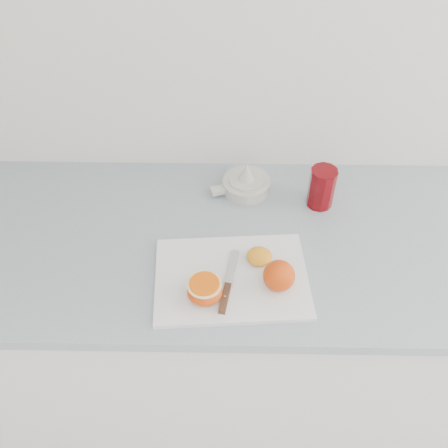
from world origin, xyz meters
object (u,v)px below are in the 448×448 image
counter (264,331)px  cutting_board (232,278)px  citrus_juicer (246,183)px  half_orange (205,290)px  red_tumbler (321,189)px

counter → cutting_board: (-0.11, -0.14, 0.45)m
cutting_board → citrus_juicer: citrus_juicer is taller
cutting_board → half_orange: bearing=-135.3°
half_orange → red_tumbler: (0.30, 0.33, 0.02)m
half_orange → citrus_juicer: citrus_juicer is taller
counter → red_tumbler: bearing=44.6°
half_orange → cutting_board: bearing=44.7°
cutting_board → citrus_juicer: (0.04, 0.32, 0.02)m
counter → red_tumbler: size_ratio=21.70×
citrus_juicer → red_tumbler: bearing=-15.5°
counter → half_orange: size_ratio=31.62×
cutting_board → red_tumbler: 0.36m
half_orange → counter: bearing=49.8°
cutting_board → citrus_juicer: 0.33m
cutting_board → half_orange: size_ratio=4.45×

